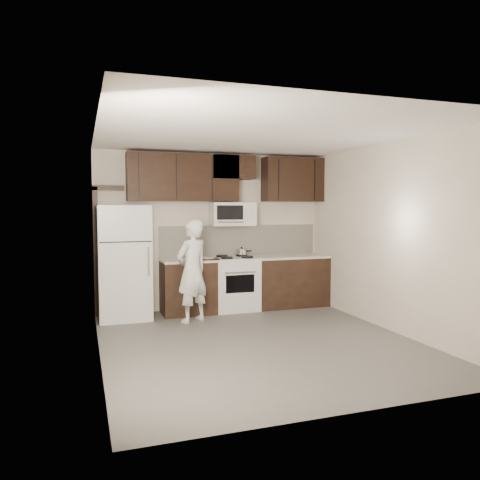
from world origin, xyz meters
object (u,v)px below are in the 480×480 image
stove (234,283)px  refrigerator (124,262)px  person (192,271)px  microwave (232,214)px

stove → refrigerator: (-1.85, -0.05, 0.44)m
stove → person: size_ratio=0.59×
microwave → person: bearing=-141.2°
person → microwave: bearing=-171.3°
stove → refrigerator: bearing=-178.5°
microwave → person: size_ratio=0.48×
refrigerator → person: (0.97, -0.54, -0.11)m
stove → person: (-0.88, -0.59, 0.33)m
refrigerator → stove: bearing=1.5°
stove → refrigerator: refrigerator is taller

